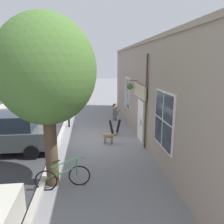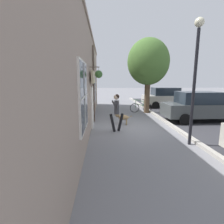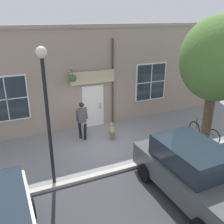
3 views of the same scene
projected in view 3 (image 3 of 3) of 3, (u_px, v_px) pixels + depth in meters
The scene contains 8 objects.
ground_plane at pixel (105, 145), 10.87m from camera, with size 90.00×90.00×0.00m, color gray.
storefront_facade at pixel (86, 78), 11.97m from camera, with size 0.95×18.00×4.93m.
pedestrian_walking at pixel (82, 117), 11.04m from camera, with size 0.70×0.58×1.78m.
dog_on_leash at pixel (112, 129), 11.41m from camera, with size 0.96×0.45×0.65m.
street_tree_by_curb at pixel (217, 62), 9.63m from camera, with size 2.99×2.69×5.35m.
leaning_bicycle at pixel (204, 132), 11.27m from camera, with size 1.72×0.28×1.01m.
parked_car_mid_block at pixel (193, 172), 7.51m from camera, with size 4.32×1.98×1.75m.
street_lamp at pixel (46, 99), 7.39m from camera, with size 0.32×0.32×4.50m.
Camera 3 is at (8.90, -3.61, 5.30)m, focal length 40.00 mm.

